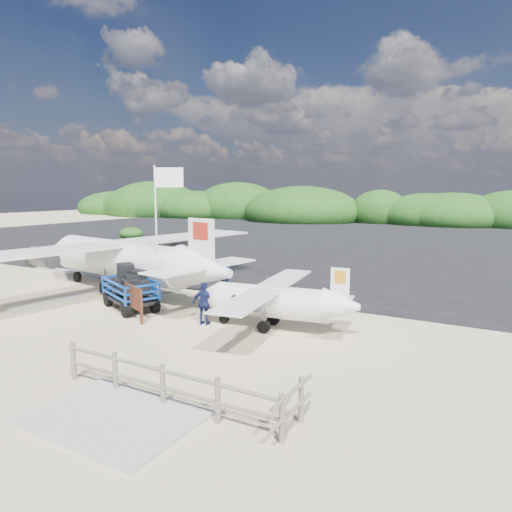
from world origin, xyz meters
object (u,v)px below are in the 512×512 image
(baggage_cart, at_px, (131,309))
(crew_c, at_px, (204,304))
(signboard, at_px, (134,320))
(aircraft_small, at_px, (325,233))
(flagpole, at_px, (159,307))
(crew_a, at_px, (176,272))
(crew_b, at_px, (225,273))

(baggage_cart, height_order, crew_c, crew_c)
(baggage_cart, xyz_separation_m, signboard, (1.26, -1.09, 0.00))
(aircraft_small, bearing_deg, baggage_cart, 90.01)
(flagpole, distance_m, crew_a, 3.39)
(baggage_cart, relative_size, aircraft_small, 0.48)
(flagpole, relative_size, aircraft_small, 0.94)
(crew_a, distance_m, crew_b, 2.40)
(signboard, xyz_separation_m, aircraft_small, (-6.59, 36.56, 0.00))
(flagpole, bearing_deg, crew_b, 84.76)
(flagpole, bearing_deg, aircraft_small, 100.03)
(crew_a, relative_size, aircraft_small, 0.30)
(baggage_cart, distance_m, signboard, 1.67)
(signboard, xyz_separation_m, crew_b, (-0.05, 6.26, 0.80))
(crew_a, xyz_separation_m, crew_b, (1.88, 1.49, -0.13))
(baggage_cart, relative_size, crew_c, 1.89)
(baggage_cart, relative_size, crew_a, 1.59)
(baggage_cart, distance_m, flagpole, 1.12)
(crew_a, bearing_deg, crew_b, -124.16)
(crew_a, height_order, crew_c, crew_a)
(signboard, distance_m, crew_a, 5.23)
(signboard, relative_size, crew_b, 1.02)
(baggage_cart, distance_m, crew_b, 5.37)
(flagpole, bearing_deg, baggage_cart, -136.20)
(crew_c, relative_size, aircraft_small, 0.25)
(flagpole, distance_m, crew_c, 3.37)
(crew_a, distance_m, aircraft_small, 32.14)
(aircraft_small, bearing_deg, flagpole, 91.49)
(crew_b, bearing_deg, flagpole, 82.42)
(crew_b, bearing_deg, aircraft_small, -80.17)
(flagpole, bearing_deg, crew_c, -18.19)
(aircraft_small, bearing_deg, crew_b, 93.64)
(crew_b, bearing_deg, baggage_cart, 74.48)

